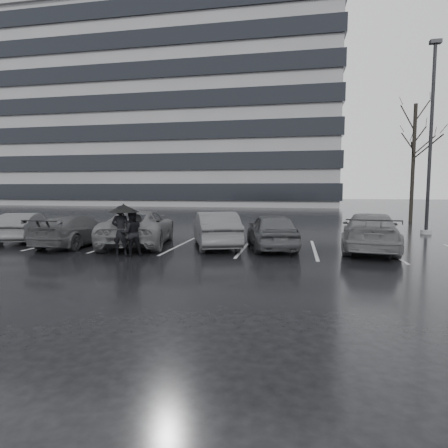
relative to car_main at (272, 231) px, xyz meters
name	(u,v)px	position (x,y,z in m)	size (l,w,h in m)	color
ground	(218,258)	(-1.71, -2.45, -0.72)	(160.00, 160.00, 0.00)	black
office_building	(148,117)	(-23.71, 45.55, 13.62)	(61.00, 26.00, 29.00)	gray
car_main	(272,231)	(0.00, 0.00, 0.00)	(1.70, 4.23, 1.44)	black
car_west_a	(216,229)	(-2.32, 0.03, 0.01)	(1.55, 4.46, 1.47)	#2D2D2F
car_west_b	(139,228)	(-5.64, -0.13, 0.03)	(2.49, 5.39, 1.50)	#444446
car_west_c	(77,230)	(-8.20, -0.73, -0.07)	(1.84, 4.51, 1.31)	black
car_west_d	(25,227)	(-11.31, 0.05, -0.07)	(1.38, 3.95, 1.30)	#2D2D2F
car_east	(370,232)	(3.79, 0.19, 0.02)	(2.07, 5.08, 1.48)	#444446
pedestrian_left	(121,231)	(-5.21, -2.68, 0.19)	(0.66, 0.43, 1.82)	black
pedestrian_right	(131,233)	(-4.82, -2.66, 0.11)	(0.81, 0.63, 1.66)	black
umbrella	(124,208)	(-5.12, -2.61, 0.99)	(1.11, 1.11, 1.88)	black
lamp_post	(430,147)	(7.81, 6.49, 3.85)	(0.55, 0.55, 9.99)	gray
stall_stripes	(211,246)	(-2.51, 0.05, -0.72)	(19.72, 5.00, 0.00)	#B3B3B6
tree_north	(413,163)	(9.29, 14.55, 3.53)	(0.26, 0.26, 8.50)	black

